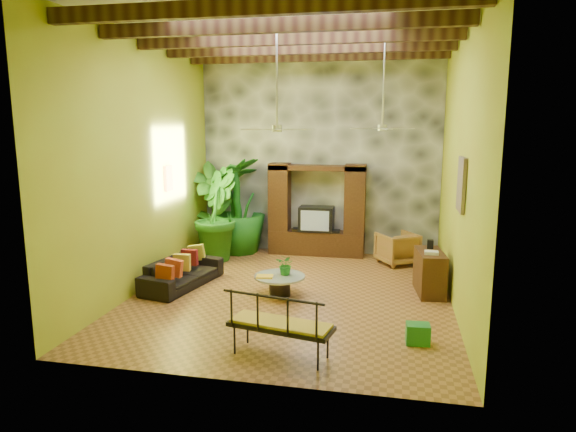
% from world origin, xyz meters
% --- Properties ---
extents(ground, '(7.00, 7.00, 0.00)m').
position_xyz_m(ground, '(0.00, 0.00, 0.00)').
color(ground, brown).
rests_on(ground, ground).
extents(ceiling, '(6.00, 7.00, 0.02)m').
position_xyz_m(ceiling, '(0.00, 0.00, 5.00)').
color(ceiling, silver).
rests_on(ceiling, back_wall).
extents(back_wall, '(6.00, 0.02, 5.00)m').
position_xyz_m(back_wall, '(0.00, 3.50, 2.50)').
color(back_wall, '#A5A125').
rests_on(back_wall, ground).
extents(left_wall, '(0.02, 7.00, 5.00)m').
position_xyz_m(left_wall, '(-3.00, 0.00, 2.50)').
color(left_wall, '#A5A125').
rests_on(left_wall, ground).
extents(right_wall, '(0.02, 7.00, 5.00)m').
position_xyz_m(right_wall, '(3.00, 0.00, 2.50)').
color(right_wall, '#A5A125').
rests_on(right_wall, ground).
extents(stone_accent_wall, '(5.98, 0.10, 4.98)m').
position_xyz_m(stone_accent_wall, '(0.00, 3.44, 2.50)').
color(stone_accent_wall, '#373A3E').
rests_on(stone_accent_wall, ground).
extents(ceiling_beams, '(5.95, 5.36, 0.22)m').
position_xyz_m(ceiling_beams, '(0.00, 0.00, 4.78)').
color(ceiling_beams, '#3C2913').
rests_on(ceiling_beams, ceiling).
extents(entertainment_center, '(2.40, 0.55, 2.30)m').
position_xyz_m(entertainment_center, '(0.00, 3.14, 0.97)').
color(entertainment_center, black).
rests_on(entertainment_center, ground).
extents(ceiling_fan_front, '(1.28, 1.28, 1.86)m').
position_xyz_m(ceiling_fan_front, '(-0.20, -0.40, 3.40)').
color(ceiling_fan_front, silver).
rests_on(ceiling_fan_front, ceiling).
extents(ceiling_fan_back, '(1.28, 1.28, 1.86)m').
position_xyz_m(ceiling_fan_back, '(1.60, 1.20, 3.40)').
color(ceiling_fan_back, silver).
rests_on(ceiling_fan_back, ceiling).
extents(wall_art_mask, '(0.06, 0.32, 0.55)m').
position_xyz_m(wall_art_mask, '(-2.96, 1.00, 2.10)').
color(wall_art_mask, gold).
rests_on(wall_art_mask, left_wall).
extents(wall_art_painting, '(0.06, 0.70, 0.90)m').
position_xyz_m(wall_art_painting, '(2.96, -0.60, 2.30)').
color(wall_art_painting, '#22587E').
rests_on(wall_art_painting, right_wall).
extents(sofa, '(1.16, 2.11, 0.58)m').
position_xyz_m(sofa, '(-2.30, 0.05, 0.29)').
color(sofa, black).
rests_on(sofa, ground).
extents(wicker_armchair, '(1.13, 1.14, 0.76)m').
position_xyz_m(wicker_armchair, '(2.00, 2.64, 0.38)').
color(wicker_armchair, olive).
rests_on(wicker_armchair, ground).
extents(tall_plant_a, '(1.48, 1.38, 2.33)m').
position_xyz_m(tall_plant_a, '(-2.65, 2.82, 1.16)').
color(tall_plant_a, '#2A681B').
rests_on(tall_plant_a, ground).
extents(tall_plant_b, '(1.36, 1.50, 2.23)m').
position_xyz_m(tall_plant_b, '(-2.34, 2.18, 1.12)').
color(tall_plant_b, '#226B1C').
rests_on(tall_plant_b, ground).
extents(tall_plant_c, '(1.78, 1.78, 2.44)m').
position_xyz_m(tall_plant_c, '(-2.00, 2.97, 1.22)').
color(tall_plant_c, '#1B671B').
rests_on(tall_plant_c, ground).
extents(coffee_table, '(0.98, 0.98, 0.40)m').
position_xyz_m(coffee_table, '(-0.22, -0.12, 0.26)').
color(coffee_table, black).
rests_on(coffee_table, ground).
extents(centerpiece_plant, '(0.43, 0.40, 0.40)m').
position_xyz_m(centerpiece_plant, '(-0.11, -0.05, 0.60)').
color(centerpiece_plant, '#1C6B21').
rests_on(centerpiece_plant, coffee_table).
extents(yellow_tray, '(0.34, 0.27, 0.03)m').
position_xyz_m(yellow_tray, '(-0.48, -0.29, 0.42)').
color(yellow_tray, yellow).
rests_on(yellow_tray, coffee_table).
extents(iron_bench, '(1.58, 0.84, 0.57)m').
position_xyz_m(iron_bench, '(0.36, -2.74, 0.54)').
color(iron_bench, black).
rests_on(iron_bench, ground).
extents(side_console, '(0.59, 1.10, 0.84)m').
position_xyz_m(side_console, '(2.62, 0.61, 0.42)').
color(side_console, '#321D10').
rests_on(side_console, ground).
extents(green_bin, '(0.37, 0.29, 0.31)m').
position_xyz_m(green_bin, '(2.31, -1.84, 0.15)').
color(green_bin, '#1E7030').
rests_on(green_bin, ground).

